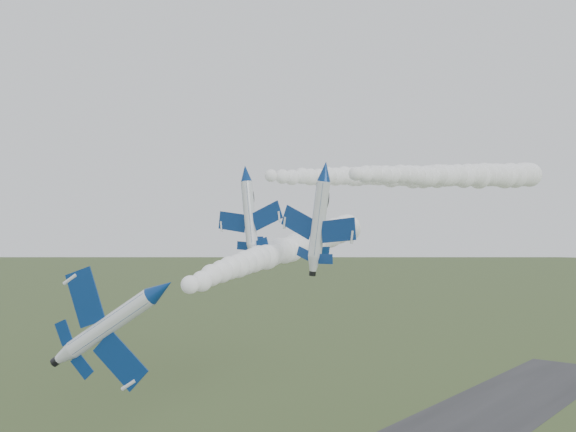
# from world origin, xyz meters

# --- Properties ---
(jet_lead) EXTENTS (7.85, 13.57, 9.84)m
(jet_lead) POSITION_xyz_m (11.10, -8.72, 34.88)
(jet_lead) COLOR white
(smoke_trail_jet_lead) EXTENTS (35.18, 71.50, 5.10)m
(smoke_trail_jet_lead) POSITION_xyz_m (-4.17, 30.06, 37.83)
(smoke_trail_jet_lead) COLOR white
(jet_pair_left) EXTENTS (10.74, 12.97, 3.28)m
(jet_pair_left) POSITION_xyz_m (-3.31, 17.66, 47.77)
(jet_pair_left) COLOR white
(smoke_trail_jet_pair_left) EXTENTS (8.16, 73.83, 4.93)m
(smoke_trail_jet_pair_left) POSITION_xyz_m (-5.90, 57.73, 50.13)
(smoke_trail_jet_pair_left) COLOR white
(jet_pair_right) EXTENTS (11.71, 14.15, 3.79)m
(jet_pair_right) POSITION_xyz_m (9.89, 17.48, 47.25)
(jet_pair_right) COLOR white
(smoke_trail_jet_pair_right) EXTENTS (9.29, 59.08, 4.56)m
(smoke_trail_jet_pair_right) POSITION_xyz_m (12.35, 50.84, 48.82)
(smoke_trail_jet_pair_right) COLOR white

